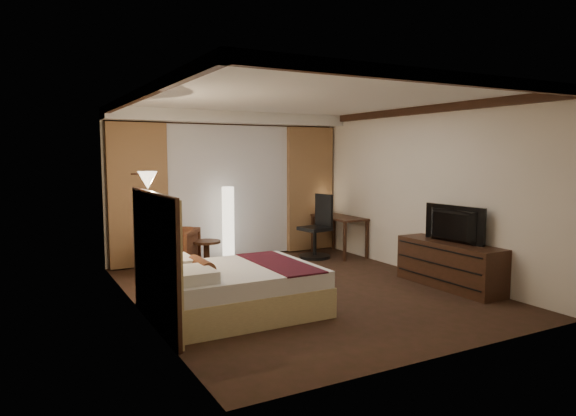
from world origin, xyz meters
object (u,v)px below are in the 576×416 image
armchair (171,249)px  television (449,222)px  bed (237,290)px  office_chair (315,226)px  dresser (450,265)px  desk (339,236)px  floor_lamp (228,224)px  side_table (207,256)px

armchair → television: bearing=-6.0°
bed → armchair: (-0.12, 2.49, 0.12)m
office_chair → dresser: 2.83m
armchair → desk: 3.29m
dresser → television: (-0.03, 0.00, 0.63)m
armchair → office_chair: size_ratio=0.67×
armchair → desk: armchair is taller
desk → television: (0.02, -2.80, 0.59)m
armchair → floor_lamp: floor_lamp is taller
floor_lamp → television: floor_lamp is taller
dresser → bed: bearing=173.8°
side_table → desk: size_ratio=0.42×
floor_lamp → side_table: bearing=-139.2°
desk → television: bearing=-89.6°
bed → dresser: size_ratio=1.13×
armchair → office_chair: office_chair is taller
office_chair → floor_lamp: bearing=154.4°
bed → office_chair: 3.55m
dresser → television: size_ratio=1.64×
armchair → television: 4.40m
side_table → bed: bearing=-100.8°
bed → office_chair: size_ratio=1.61×
floor_lamp → television: bearing=-56.1°
side_table → television: size_ratio=0.49×
bed → television: 3.28m
bed → side_table: (0.44, 2.33, -0.03)m
floor_lamp → dresser: (2.18, -3.20, -0.36)m
office_chair → dresser: office_chair is taller
office_chair → side_table: bearing=172.4°
armchair → floor_lamp: bearing=51.9°
bed → office_chair: bearing=42.7°
side_table → floor_lamp: size_ratio=0.37×
floor_lamp → office_chair: (1.55, -0.45, -0.09)m
floor_lamp → desk: 2.19m
side_table → dresser: (2.78, -2.68, 0.08)m
bed → armchair: 2.49m
floor_lamp → dresser: size_ratio=0.80×
armchair → desk: (3.29, -0.04, -0.03)m
floor_lamp → dresser: floor_lamp is taller
armchair → television: size_ratio=0.77×
armchair → floor_lamp: 1.24m
bed → dresser: dresser is taller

